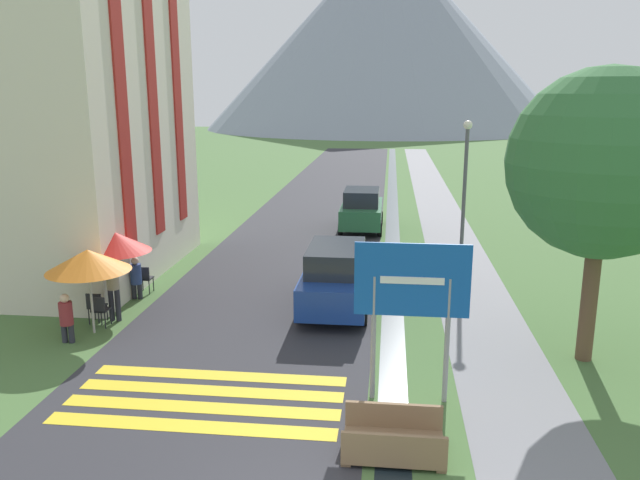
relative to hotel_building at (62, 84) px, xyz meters
name	(u,v)px	position (x,y,z in m)	size (l,w,h in m)	color
ground_plane	(366,228)	(9.39, 8.00, -6.18)	(160.00, 160.00, 0.00)	#476B38
road	(331,192)	(6.89, 18.00, -6.17)	(6.40, 60.00, 0.01)	#2D2D33
footpath	(433,194)	(12.99, 18.00, -6.17)	(2.20, 60.00, 0.01)	slate
drainage_channel	(392,193)	(10.59, 18.00, -6.18)	(0.60, 60.00, 0.00)	black
crosswalk_marking	(206,399)	(6.89, -8.31, -6.17)	(5.44, 2.54, 0.01)	yellow
mountain_distant	(385,31)	(9.04, 87.47, 9.34)	(58.38, 58.38, 31.04)	gray
hotel_building	(62,84)	(0.00, 0.00, 0.00)	(6.38, 8.98, 11.48)	beige
road_sign	(412,295)	(10.89, -7.87, -3.99)	(2.19, 0.11, 3.20)	gray
footbridge	(394,441)	(10.59, -9.81, -5.95)	(1.70, 1.10, 0.65)	#846647
parked_car_near	(336,276)	(8.99, -2.56, -5.27)	(1.87, 4.50, 1.82)	navy
parked_car_far	(362,209)	(9.22, 7.70, -5.27)	(1.84, 3.95, 1.82)	#28663D
cafe_chair_near_left	(99,308)	(3.06, -4.82, -5.67)	(0.40, 0.40, 0.85)	#232328
cafe_chair_far_left	(144,277)	(3.14, -2.01, -5.67)	(0.40, 0.40, 0.85)	#232328
cafe_chair_near_right	(96,305)	(2.84, -4.58, -5.67)	(0.40, 0.40, 0.85)	#232328
cafe_chair_far_right	(127,277)	(2.62, -2.08, -5.67)	(0.40, 0.40, 0.85)	#232328
cafe_umbrella_front_orange	(88,260)	(3.07, -5.21, -4.28)	(2.06, 2.06, 2.18)	#B7B2A8
cafe_umbrella_middle_red	(115,242)	(2.91, -3.31, -4.27)	(1.95, 1.95, 2.19)	#B7B2A8
person_seated_far	(66,316)	(2.73, -5.88, -5.49)	(0.32, 0.32, 1.24)	#282833
person_standing_terrace	(113,286)	(3.24, -4.32, -5.21)	(0.32, 0.32, 1.67)	#282833
person_seated_near	(136,276)	(3.10, -2.52, -5.48)	(0.32, 0.32, 1.26)	#282833
streetlamp	(465,186)	(12.79, 0.75, -3.16)	(0.28, 0.28, 5.08)	#515156
tree_by_path	(603,164)	(14.92, -5.46, -1.73)	(4.09, 4.09, 6.51)	brown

